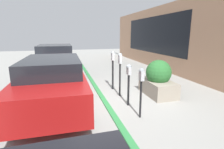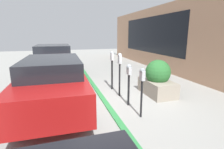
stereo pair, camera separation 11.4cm
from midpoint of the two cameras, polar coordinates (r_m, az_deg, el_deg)
ground_plane at (r=5.71m, az=-2.14°, el=-8.89°), size 40.00×40.00×0.00m
curb_strip at (r=5.69m, az=-2.93°, el=-8.78°), size 24.50×0.16×0.04m
building_facade at (r=7.74m, az=32.21°, el=9.40°), size 24.50×0.17×3.79m
parking_meter_nearest at (r=4.45m, az=9.08°, el=-2.43°), size 0.16×0.13×1.32m
parking_meter_second at (r=5.19m, az=4.92°, el=-0.46°), size 0.19×0.16×1.27m
parking_meter_middle at (r=5.97m, az=1.98°, el=2.87°), size 0.17×0.14×1.51m
parking_meter_fourth at (r=6.73m, az=-0.47°, el=3.60°), size 0.17×0.15×1.51m
planter_box at (r=6.42m, az=14.12°, el=-1.62°), size 1.46×0.89×1.26m
parked_car_middle at (r=5.47m, az=-19.18°, el=-1.83°), size 4.68×1.78×1.47m
parked_car_rear at (r=10.41m, az=-18.82°, el=5.04°), size 4.65×2.07×1.56m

